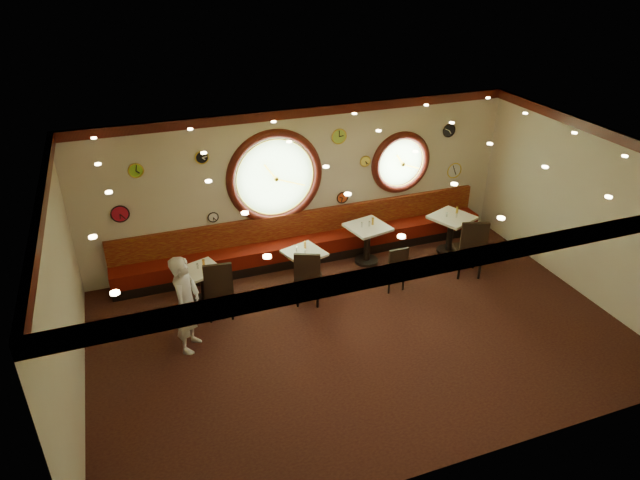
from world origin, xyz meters
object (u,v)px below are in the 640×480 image
at_px(condiment_c_pepper, 369,224).
at_px(table_c, 367,240).
at_px(condiment_c_bottle, 373,221).
at_px(table_a, 203,281).
at_px(chair_b, 308,275).
at_px(condiment_b_pepper, 305,251).
at_px(condiment_a_salt, 198,266).
at_px(condiment_a_pepper, 205,267).
at_px(chair_a, 219,286).
at_px(waiter, 187,304).
at_px(condiment_d_bottle, 457,210).
at_px(condiment_c_salt, 362,225).
at_px(table_d, 451,230).
at_px(condiment_d_salt, 447,215).
at_px(chair_d, 471,245).
at_px(condiment_b_salt, 297,249).
at_px(condiment_a_bottle, 204,263).
at_px(condiment_b_bottle, 305,245).
at_px(chair_c, 396,266).
at_px(condiment_d_pepper, 457,215).
at_px(table_b, 304,264).

bearing_deg(condiment_c_pepper, table_c, 144.58).
bearing_deg(condiment_c_bottle, table_a, -175.31).
bearing_deg(table_c, condiment_c_pepper, -35.42).
distance_m(chair_b, condiment_b_pepper, 0.62).
xyz_separation_m(chair_b, condiment_c_pepper, (1.69, 1.04, 0.26)).
bearing_deg(condiment_a_salt, chair_b, -23.70).
bearing_deg(condiment_a_pepper, chair_a, -77.73).
xyz_separation_m(chair_a, waiter, (-0.63, -0.64, 0.19)).
relative_size(chair_b, condiment_c_pepper, 6.36).
relative_size(condiment_b_pepper, condiment_d_bottle, 0.59).
xyz_separation_m(table_c, condiment_c_salt, (-0.14, 0.00, 0.37)).
relative_size(table_d, condiment_d_salt, 10.48).
bearing_deg(chair_a, chair_d, 3.28).
height_order(chair_d, condiment_c_pepper, chair_d).
height_order(condiment_a_salt, condiment_c_salt, condiment_c_salt).
bearing_deg(condiment_b_pepper, condiment_c_bottle, 16.90).
xyz_separation_m(table_a, condiment_b_pepper, (1.94, -0.20, 0.36)).
bearing_deg(condiment_b_salt, table_d, 1.74).
relative_size(condiment_a_bottle, condiment_c_bottle, 1.00).
bearing_deg(condiment_d_bottle, condiment_b_bottle, -177.55).
bearing_deg(condiment_a_salt, condiment_b_salt, -2.71).
xyz_separation_m(table_c, chair_c, (0.06, -1.16, 0.00)).
relative_size(table_d, condiment_c_salt, 10.00).
relative_size(chair_d, condiment_c_pepper, 7.10).
bearing_deg(chair_a, condiment_b_pepper, 21.18).
xyz_separation_m(chair_a, condiment_d_pepper, (5.17, 0.62, 0.24)).
distance_m(condiment_d_salt, condiment_a_bottle, 5.14).
bearing_deg(condiment_a_salt, condiment_d_pepper, -0.66).
relative_size(condiment_a_salt, condiment_a_pepper, 1.06).
bearing_deg(chair_d, table_d, 98.57).
distance_m(condiment_c_salt, condiment_a_bottle, 3.28).
height_order(condiment_a_salt, condiment_d_bottle, condiment_d_bottle).
bearing_deg(table_d, table_b, -176.81).
relative_size(chair_c, condiment_c_pepper, 5.32).
distance_m(condiment_c_salt, condiment_d_pepper, 2.06).
bearing_deg(condiment_d_salt, waiter, -166.38).
xyz_separation_m(table_c, condiment_b_salt, (-1.64, -0.33, 0.26)).
bearing_deg(condiment_a_salt, table_b, -4.86).
bearing_deg(condiment_a_pepper, condiment_b_pepper, -4.35).
height_order(table_a, condiment_a_bottle, condiment_a_bottle).
bearing_deg(waiter, table_d, -47.49).
height_order(table_d, condiment_b_bottle, condiment_b_bottle).
bearing_deg(condiment_a_pepper, condiment_c_salt, 5.87).
bearing_deg(chair_a, table_c, 22.54).
relative_size(condiment_a_pepper, condiment_a_bottle, 0.63).
relative_size(table_b, condiment_b_bottle, 5.91).
height_order(condiment_a_pepper, condiment_a_bottle, condiment_a_bottle).
bearing_deg(condiment_b_pepper, condiment_a_salt, 173.38).
distance_m(table_d, condiment_d_pepper, 0.38).
xyz_separation_m(condiment_a_salt, condiment_d_salt, (5.25, 0.04, 0.16)).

